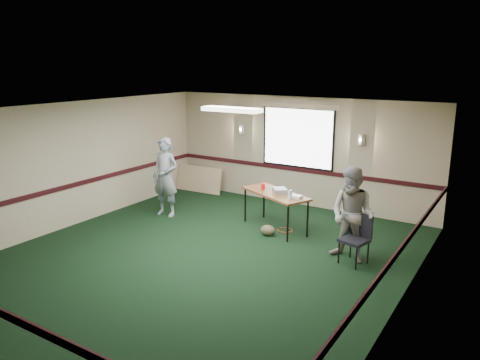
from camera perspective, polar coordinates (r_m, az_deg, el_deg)
The scene contains 13 objects.
ground at distance 8.80m, azimuth -4.57°, elevation -9.38°, with size 8.00×8.00×0.00m, color black.
room_shell at distance 10.03m, azimuth 2.51°, elevation 3.08°, with size 8.00×8.02×8.00m.
folding_table at distance 9.99m, azimuth 4.32°, elevation -1.85°, with size 1.76×1.27×0.82m.
projector at distance 9.92m, azimuth 4.89°, elevation -1.30°, with size 0.31×0.26×0.10m, color gray.
game_console at distance 9.61m, azimuth 6.86°, elevation -2.02°, with size 0.22×0.18×0.06m, color white.
red_cup at distance 10.18m, azimuth 2.80°, elevation -0.80°, with size 0.09×0.09×0.13m, color red.
water_bottle at distance 9.45m, azimuth 6.17°, elevation -1.82°, with size 0.06×0.06×0.20m, color #85B2DA.
duffel_bag at distance 9.80m, azimuth 3.42°, elevation -6.14°, with size 0.31×0.23×0.22m, color #4C492B.
cable_coil at distance 10.14m, azimuth 5.50°, elevation -6.08°, with size 0.32×0.32×0.02m, color #D3441A.
folded_table at distance 13.01m, azimuth -5.03°, elevation 0.10°, with size 1.39×0.06×0.72m, color tan.
conference_chair at distance 8.65m, azimuth 14.11°, elevation -6.48°, with size 0.54×0.55×0.89m.
person_left at distance 10.97m, azimuth -9.08°, elevation 0.38°, with size 0.67×0.44×1.85m, color #3C5685.
person_right at distance 8.60m, azimuth 13.55°, elevation -4.15°, with size 0.84×0.65×1.73m, color slate.
Camera 1 is at (4.86, -6.44, 3.51)m, focal length 35.00 mm.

